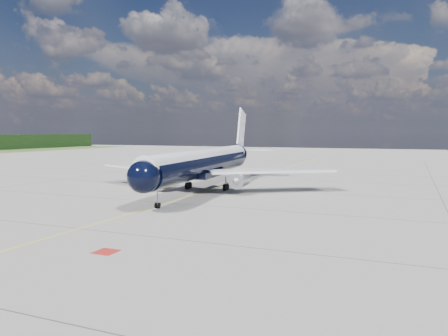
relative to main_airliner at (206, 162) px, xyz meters
The scene contains 4 objects.
ground 8.67m from the main_airliner, 84.60° to the left, with size 320.00×320.00×0.00m, color gray.
taxiway_centerline 4.83m from the main_airliner, 74.86° to the left, with size 0.16×160.00×0.01m, color yellow.
red_marking 33.42m from the main_airliner, 76.89° to the right, with size 1.60×1.60×0.01m, color maroon.
main_airliner is the anchor object (origin of this frame).
Camera 1 is at (26.10, -34.27, 8.38)m, focal length 35.00 mm.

